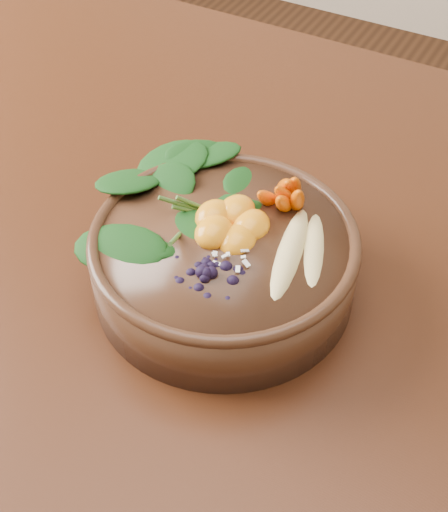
{
  "coord_description": "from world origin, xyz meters",
  "views": [
    {
      "loc": [
        0.35,
        -0.52,
        1.29
      ],
      "look_at": [
        0.11,
        -0.08,
        0.8
      ],
      "focal_mm": 50.0,
      "sensor_mm": 36.0,
      "label": 1
    }
  ],
  "objects_px": {
    "carrot_cluster": "(291,173)",
    "mandarin_cluster": "(231,216)",
    "banana_halves": "(303,241)",
    "dining_table": "(182,263)",
    "stoneware_bowl": "(224,263)",
    "kale_heap": "(201,179)",
    "blueberry_pile": "(209,263)"
  },
  "relations": [
    {
      "from": "carrot_cluster",
      "to": "kale_heap",
      "type": "bearing_deg",
      "value": -169.49
    },
    {
      "from": "mandarin_cluster",
      "to": "blueberry_pile",
      "type": "height_order",
      "value": "blueberry_pile"
    },
    {
      "from": "carrot_cluster",
      "to": "dining_table",
      "type": "bearing_deg",
      "value": 165.41
    },
    {
      "from": "stoneware_bowl",
      "to": "mandarin_cluster",
      "type": "height_order",
      "value": "mandarin_cluster"
    },
    {
      "from": "carrot_cluster",
      "to": "blueberry_pile",
      "type": "xyz_separation_m",
      "value": [
        -0.02,
        -0.13,
        -0.02
      ]
    },
    {
      "from": "carrot_cluster",
      "to": "blueberry_pile",
      "type": "relative_size",
      "value": 0.6
    },
    {
      "from": "kale_heap",
      "to": "carrot_cluster",
      "type": "relative_size",
      "value": 2.38
    },
    {
      "from": "dining_table",
      "to": "stoneware_bowl",
      "type": "relative_size",
      "value": 6.09
    },
    {
      "from": "mandarin_cluster",
      "to": "blueberry_pile",
      "type": "distance_m",
      "value": 0.07
    },
    {
      "from": "dining_table",
      "to": "stoneware_bowl",
      "type": "bearing_deg",
      "value": -38.06
    },
    {
      "from": "stoneware_bowl",
      "to": "mandarin_cluster",
      "type": "relative_size",
      "value": 3.15
    },
    {
      "from": "dining_table",
      "to": "kale_heap",
      "type": "height_order",
      "value": "kale_heap"
    },
    {
      "from": "mandarin_cluster",
      "to": "blueberry_pile",
      "type": "bearing_deg",
      "value": -76.81
    },
    {
      "from": "carrot_cluster",
      "to": "mandarin_cluster",
      "type": "height_order",
      "value": "carrot_cluster"
    },
    {
      "from": "carrot_cluster",
      "to": "mandarin_cluster",
      "type": "distance_m",
      "value": 0.07
    },
    {
      "from": "dining_table",
      "to": "banana_halves",
      "type": "distance_m",
      "value": 0.26
    },
    {
      "from": "stoneware_bowl",
      "to": "carrot_cluster",
      "type": "xyz_separation_m",
      "value": [
        0.03,
        0.08,
        0.07
      ]
    },
    {
      "from": "mandarin_cluster",
      "to": "stoneware_bowl",
      "type": "bearing_deg",
      "value": -83.88
    },
    {
      "from": "banana_halves",
      "to": "stoneware_bowl",
      "type": "bearing_deg",
      "value": -177.26
    },
    {
      "from": "dining_table",
      "to": "stoneware_bowl",
      "type": "height_order",
      "value": "stoneware_bowl"
    },
    {
      "from": "kale_heap",
      "to": "dining_table",
      "type": "bearing_deg",
      "value": 144.51
    },
    {
      "from": "blueberry_pile",
      "to": "mandarin_cluster",
      "type": "bearing_deg",
      "value": 103.19
    },
    {
      "from": "carrot_cluster",
      "to": "banana_halves",
      "type": "bearing_deg",
      "value": -66.94
    },
    {
      "from": "blueberry_pile",
      "to": "carrot_cluster",
      "type": "bearing_deg",
      "value": 82.91
    },
    {
      "from": "banana_halves",
      "to": "kale_heap",
      "type": "bearing_deg",
      "value": 156.45
    },
    {
      "from": "carrot_cluster",
      "to": "mandarin_cluster",
      "type": "bearing_deg",
      "value": -129.81
    },
    {
      "from": "stoneware_bowl",
      "to": "kale_heap",
      "type": "xyz_separation_m",
      "value": [
        -0.05,
        0.04,
        0.06
      ]
    },
    {
      "from": "kale_heap",
      "to": "banana_halves",
      "type": "distance_m",
      "value": 0.13
    },
    {
      "from": "dining_table",
      "to": "carrot_cluster",
      "type": "xyz_separation_m",
      "value": [
        0.14,
        -0.01,
        0.2
      ]
    },
    {
      "from": "stoneware_bowl",
      "to": "blueberry_pile",
      "type": "distance_m",
      "value": 0.08
    },
    {
      "from": "kale_heap",
      "to": "blueberry_pile",
      "type": "height_order",
      "value": "kale_heap"
    },
    {
      "from": "stoneware_bowl",
      "to": "blueberry_pile",
      "type": "height_order",
      "value": "blueberry_pile"
    }
  ]
}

